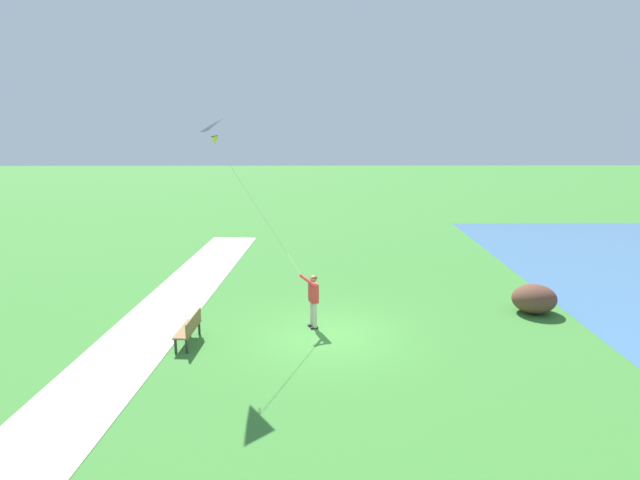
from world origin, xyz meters
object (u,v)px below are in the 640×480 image
person_kite_flyer (313,296)px  park_bench_near_walkway (190,327)px  flying_kite (223,133)px  lakeside_shrub (534,299)px

person_kite_flyer → park_bench_near_walkway: person_kite_flyer is taller
person_kite_flyer → park_bench_near_walkway: 3.89m
flying_kite → park_bench_near_walkway: (1.16, 0.26, -5.65)m
flying_kite → lakeside_shrub: flying_kite is taller
flying_kite → park_bench_near_walkway: flying_kite is taller
park_bench_near_walkway → lakeside_shrub: 11.54m
person_kite_flyer → lakeside_shrub: (-7.61, -1.30, -0.56)m
park_bench_near_walkway → person_kite_flyer: bearing=-161.3°
person_kite_flyer → lakeside_shrub: size_ratio=1.21×
person_kite_flyer → park_bench_near_walkway: size_ratio=1.20×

